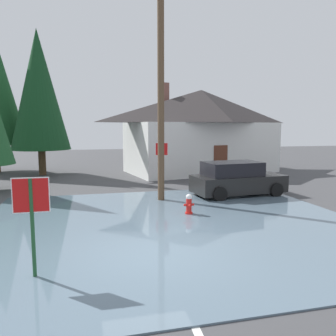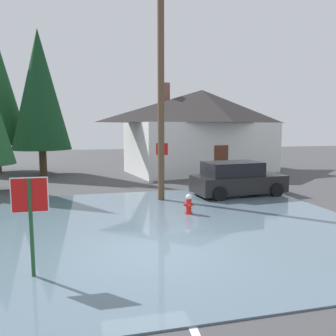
{
  "view_description": "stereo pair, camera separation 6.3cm",
  "coord_description": "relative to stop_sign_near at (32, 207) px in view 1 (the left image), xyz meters",
  "views": [
    {
      "loc": [
        -1.51,
        -7.93,
        3.17
      ],
      "look_at": [
        1.66,
        5.13,
        1.5
      ],
      "focal_mm": 35.55,
      "sensor_mm": 36.0,
      "label": 1
    },
    {
      "loc": [
        -1.45,
        -7.94,
        3.17
      ],
      "look_at": [
        1.66,
        5.13,
        1.5
      ],
      "focal_mm": 35.55,
      "sensor_mm": 36.0,
      "label": 2
    }
  ],
  "objects": [
    {
      "name": "ground_plane",
      "position": [
        2.67,
        0.78,
        -1.58
      ],
      "size": [
        80.0,
        80.0,
        0.1
      ],
      "primitive_type": "cube",
      "color": "#424244"
    },
    {
      "name": "flood_puddle",
      "position": [
        3.83,
        3.04,
        -1.51
      ],
      "size": [
        12.34,
        11.01,
        0.04
      ],
      "primitive_type": "cube",
      "color": "slate",
      "rests_on": "ground"
    },
    {
      "name": "lane_stop_bar",
      "position": [
        3.16,
        -1.07,
        -1.52
      ],
      "size": [
        4.41,
        0.57,
        0.01
      ],
      "primitive_type": "cube",
      "rotation": [
        0.0,
        0.0,
        0.06
      ],
      "color": "silver",
      "rests_on": "ground"
    },
    {
      "name": "stop_sign_near",
      "position": [
        0.0,
        0.0,
        0.0
      ],
      "size": [
        0.74,
        0.08,
        2.15
      ],
      "color": "#1E4C28",
      "rests_on": "ground"
    },
    {
      "name": "fire_hydrant",
      "position": [
        4.66,
        4.1,
        -1.15
      ],
      "size": [
        0.38,
        0.33,
        0.76
      ],
      "color": "red",
      "rests_on": "ground"
    },
    {
      "name": "utility_pole",
      "position": [
        4.19,
        6.62,
        3.17
      ],
      "size": [
        1.6,
        0.28,
        9.04
      ],
      "color": "brown",
      "rests_on": "ground"
    },
    {
      "name": "stop_sign_far",
      "position": [
        4.8,
        9.25,
        0.14
      ],
      "size": [
        0.64,
        0.11,
        2.37
      ],
      "color": "#1E4C28",
      "rests_on": "ground"
    },
    {
      "name": "house",
      "position": [
        8.93,
        15.1,
        1.43
      ],
      "size": [
        11.47,
        7.34,
        6.15
      ],
      "color": "silver",
      "rests_on": "ground"
    },
    {
      "name": "parked_car",
      "position": [
        7.82,
        6.88,
        -0.77
      ],
      "size": [
        4.38,
        2.35,
        1.57
      ],
      "color": "black",
      "rests_on": "ground"
    },
    {
      "name": "pine_tree_tall_left",
      "position": [
        -1.78,
        16.05,
        3.99
      ],
      "size": [
        3.75,
        3.75,
        9.38
      ],
      "color": "#4C3823",
      "rests_on": "ground"
    }
  ]
}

